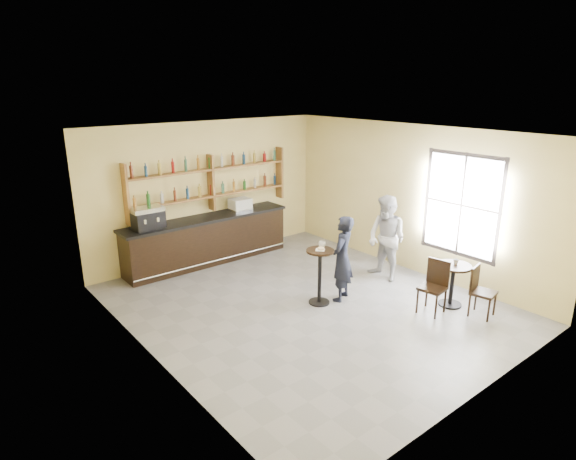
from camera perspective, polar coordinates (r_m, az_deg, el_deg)
floor at (r=9.21m, az=2.19°, el=-8.84°), size 7.00×7.00×0.00m
ceiling at (r=8.31m, az=2.44°, el=11.38°), size 7.00×7.00×0.00m
wall_back at (r=11.41m, az=-9.38°, el=4.63°), size 7.00×0.00×7.00m
wall_front at (r=6.57m, az=22.95°, el=-6.08°), size 7.00×0.00×7.00m
wall_left at (r=7.11m, az=-16.23°, el=-3.61°), size 0.00×7.00×7.00m
wall_right at (r=10.78m, az=14.42°, el=3.58°), size 0.00×7.00×7.00m
window_pane at (r=10.11m, az=19.86°, el=2.78°), size 0.00×2.00×2.00m
window_frame at (r=10.10m, az=19.84°, el=2.77°), size 0.04×1.70×2.10m
shelf_unit at (r=11.25m, az=-9.10°, el=5.56°), size 4.00×0.26×1.40m
liquor_bottles at (r=11.22m, az=-9.14°, el=6.41°), size 3.68×0.10×1.00m
bar_counter at (r=11.25m, az=-9.51°, el=-1.14°), size 4.01×0.78×1.09m
espresso_machine at (r=10.46m, az=-16.34°, el=1.39°), size 0.68×0.47×0.46m
pastry_case at (r=11.52m, az=-5.69°, el=3.02°), size 0.54×0.46×0.29m
pedestal_table at (r=9.08m, az=3.77°, el=-5.56°), size 0.68×0.68×1.07m
napkin at (r=8.88m, az=3.84°, el=-2.36°), size 0.23×0.23×0.00m
donut at (r=8.87m, az=3.93°, el=-2.20°), size 0.14×0.14×0.05m
cup_pedestal at (r=9.03m, az=4.07°, el=-1.70°), size 0.17×0.17×0.11m
man_main at (r=9.17m, az=6.43°, el=-3.39°), size 0.72×0.62×1.67m
cafe_table at (r=9.53m, az=18.84°, el=-6.20°), size 0.75×0.75×0.81m
cup_cafe at (r=9.41m, az=19.28°, el=-3.58°), size 0.12×0.12×0.10m
chair_west at (r=9.09m, az=16.74°, el=-6.57°), size 0.49×0.49×0.98m
chair_south at (r=9.28m, az=22.16°, el=-6.85°), size 0.47×0.47×0.92m
patron_second at (r=10.25m, az=11.60°, el=-0.98°), size 0.72×0.90×1.81m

